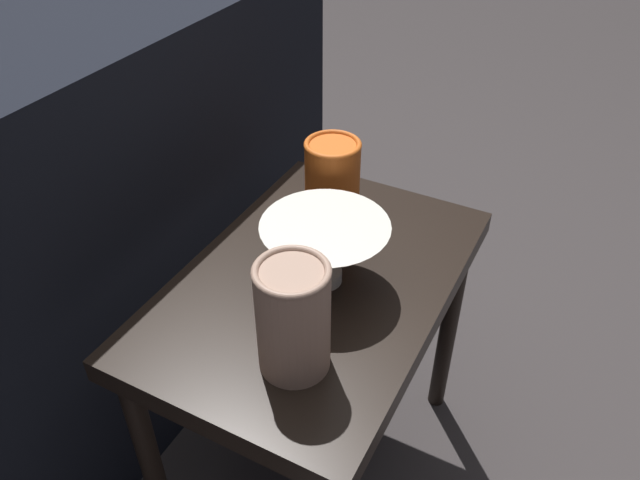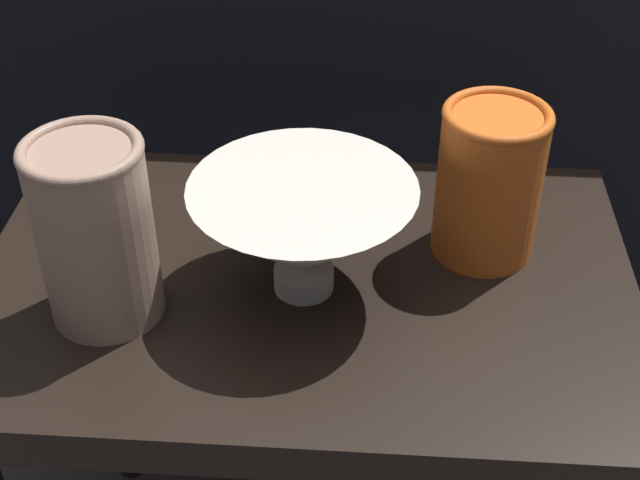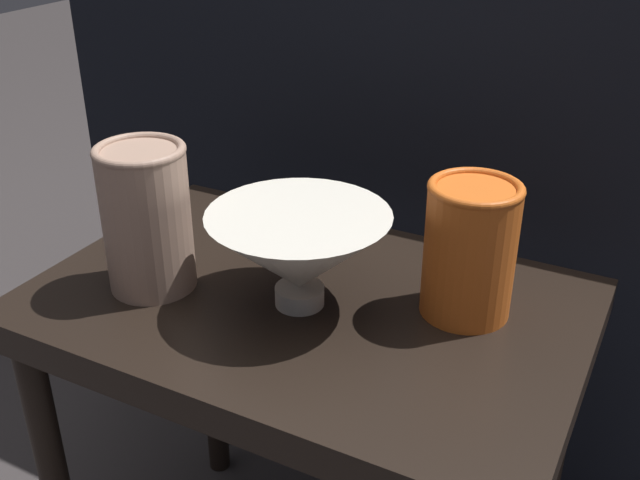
# 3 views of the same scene
# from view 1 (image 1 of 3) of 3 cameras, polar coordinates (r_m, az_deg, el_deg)

# --- Properties ---
(ground_plane) EXTENTS (8.00, 8.00, 0.00)m
(ground_plane) POSITION_cam_1_polar(r_m,az_deg,el_deg) (1.41, -0.29, -19.63)
(ground_plane) COLOR #383333
(table) EXTENTS (0.62, 0.41, 0.52)m
(table) POSITION_cam_1_polar(r_m,az_deg,el_deg) (1.06, -0.37, -6.36)
(table) COLOR black
(table) RESTS_ON ground_plane
(couch_backdrop) EXTENTS (1.22, 0.50, 0.84)m
(couch_backdrop) POSITION_cam_1_polar(r_m,az_deg,el_deg) (1.37, -21.35, 0.69)
(couch_backdrop) COLOR black
(couch_backdrop) RESTS_ON ground_plane
(bowl) EXTENTS (0.20, 0.20, 0.11)m
(bowl) POSITION_cam_1_polar(r_m,az_deg,el_deg) (0.96, 0.40, -0.87)
(bowl) COLOR silver
(bowl) RESTS_ON table
(vase_textured_left) EXTENTS (0.10, 0.10, 0.17)m
(vase_textured_left) POSITION_cam_1_polar(r_m,az_deg,el_deg) (0.82, -2.47, -7.03)
(vase_textured_left) COLOR tan
(vase_textured_left) RESTS_ON table
(vase_colorful_right) EXTENTS (0.10, 0.10, 0.15)m
(vase_colorful_right) POSITION_cam_1_polar(r_m,az_deg,el_deg) (1.10, 1.13, 5.59)
(vase_colorful_right) COLOR orange
(vase_colorful_right) RESTS_ON table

